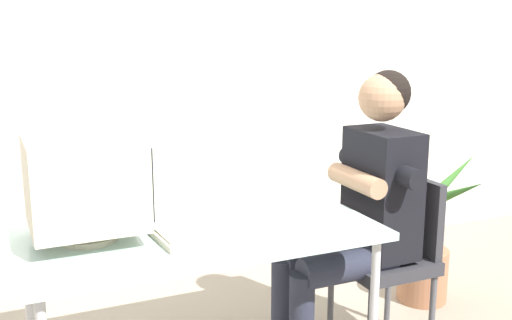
% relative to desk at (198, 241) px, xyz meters
% --- Properties ---
extents(wall_back, '(8.00, 0.10, 3.00)m').
position_rel_desk_xyz_m(wall_back, '(0.30, 1.40, 0.81)').
color(wall_back, silver).
rests_on(wall_back, ground_plane).
extents(desk, '(1.37, 0.75, 0.75)m').
position_rel_desk_xyz_m(desk, '(0.00, 0.00, 0.00)').
color(desk, '#B7B7BC').
rests_on(desk, ground_plane).
extents(crt_monitor, '(0.41, 0.39, 0.39)m').
position_rel_desk_xyz_m(crt_monitor, '(-0.41, 0.03, 0.28)').
color(crt_monitor, beige).
rests_on(crt_monitor, desk).
extents(keyboard, '(0.19, 0.46, 0.03)m').
position_rel_desk_xyz_m(keyboard, '(-0.12, -0.01, 0.07)').
color(keyboard, beige).
rests_on(keyboard, desk).
extents(office_chair, '(0.40, 0.40, 0.83)m').
position_rel_desk_xyz_m(office_chair, '(0.98, 0.05, -0.21)').
color(office_chair, '#4C4C51').
rests_on(office_chair, ground_plane).
extents(person_seated, '(0.74, 0.55, 1.33)m').
position_rel_desk_xyz_m(person_seated, '(0.79, 0.05, 0.03)').
color(person_seated, black).
rests_on(person_seated, ground_plane).
extents(potted_plant, '(0.60, 0.64, 0.89)m').
position_rel_desk_xyz_m(potted_plant, '(1.44, 0.38, -0.34)').
color(potted_plant, '#9E6647').
rests_on(potted_plant, ground_plane).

